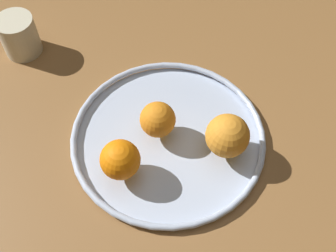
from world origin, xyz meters
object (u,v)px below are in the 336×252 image
(orange_back_right, at_px, (227,136))
(orange_front_right, at_px, (120,160))
(orange_front_left, at_px, (158,120))
(fruit_bowl, at_px, (168,137))
(ambient_mug, at_px, (18,35))

(orange_back_right, relative_size, orange_front_right, 1.12)
(orange_front_left, bearing_deg, fruit_bowl, 156.05)
(fruit_bowl, distance_m, orange_front_right, 0.12)
(orange_back_right, bearing_deg, fruit_bowl, -6.09)
(ambient_mug, bearing_deg, fruit_bowl, 152.26)
(orange_front_left, height_order, ambient_mug, ambient_mug)
(orange_front_right, bearing_deg, orange_front_left, -118.37)
(orange_front_right, relative_size, ambient_mug, 0.61)
(fruit_bowl, height_order, orange_front_right, orange_front_right)
(orange_back_right, bearing_deg, ambient_mug, -23.13)
(orange_front_left, height_order, orange_front_right, orange_front_right)
(orange_front_right, distance_m, ambient_mug, 0.39)
(fruit_bowl, bearing_deg, orange_front_left, -23.95)
(orange_back_right, xyz_separation_m, orange_front_right, (0.18, 0.07, -0.00))
(orange_front_left, bearing_deg, orange_front_right, 61.63)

